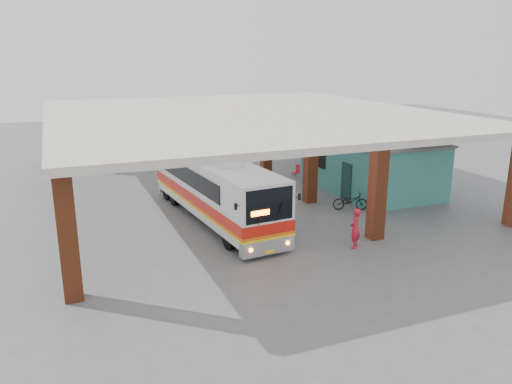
{
  "coord_description": "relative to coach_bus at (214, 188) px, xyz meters",
  "views": [
    {
      "loc": [
        -9.59,
        -20.05,
        7.8
      ],
      "look_at": [
        -1.39,
        0.0,
        1.79
      ],
      "focal_mm": 35.0,
      "sensor_mm": 36.0,
      "label": 1
    }
  ],
  "objects": [
    {
      "name": "ground",
      "position": [
        2.7,
        -2.07,
        -1.6
      ],
      "size": [
        90.0,
        90.0,
        0.0
      ],
      "primitive_type": "plane",
      "color": "#515154",
      "rests_on": "ground"
    },
    {
      "name": "brick_columns",
      "position": [
        4.13,
        2.93,
        0.57
      ],
      "size": [
        20.1,
        21.6,
        4.35
      ],
      "color": "brown",
      "rests_on": "ground"
    },
    {
      "name": "canopy_roof",
      "position": [
        3.2,
        4.43,
        2.9
      ],
      "size": [
        21.0,
        23.0,
        0.3
      ],
      "primitive_type": "cube",
      "color": "beige",
      "rests_on": "brick_columns"
    },
    {
      "name": "shop_building",
      "position": [
        10.19,
        1.93,
        -0.04
      ],
      "size": [
        5.2,
        8.2,
        3.11
      ],
      "color": "#2F766E",
      "rests_on": "ground"
    },
    {
      "name": "coach_bus",
      "position": [
        0.0,
        0.0,
        0.0
      ],
      "size": [
        3.32,
        11.24,
        3.23
      ],
      "rotation": [
        0.0,
        0.0,
        0.09
      ],
      "color": "silver",
      "rests_on": "ground"
    },
    {
      "name": "motorcycle",
      "position": [
        6.94,
        -1.14,
        -1.14
      ],
      "size": [
        1.89,
        1.28,
        0.94
      ],
      "primitive_type": "imported",
      "rotation": [
        0.0,
        0.0,
        1.16
      ],
      "color": "black",
      "rests_on": "ground"
    },
    {
      "name": "pedestrian",
      "position": [
        4.27,
        -5.67,
        -0.75
      ],
      "size": [
        0.74,
        0.71,
        1.7
      ],
      "primitive_type": "imported",
      "rotation": [
        0.0,
        0.0,
        3.85
      ],
      "color": "red",
      "rests_on": "ground"
    },
    {
      "name": "red_chair",
      "position": [
        7.79,
        6.64,
        -1.26
      ],
      "size": [
        0.44,
        0.44,
        0.74
      ],
      "rotation": [
        0.0,
        0.0,
        0.14
      ],
      "color": "red",
      "rests_on": "ground"
    }
  ]
}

